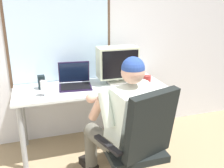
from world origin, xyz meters
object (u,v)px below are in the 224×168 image
laptop (75,80)px  crt_monitor (117,63)px  desk (91,95)px  desk_speaker (42,82)px  office_chair (141,140)px  wine_glass (44,86)px  coffee_mug (147,80)px  person_seated (123,120)px

laptop → crt_monitor: bearing=-3.6°
desk → laptop: size_ratio=4.38×
crt_monitor → desk_speaker: (-0.84, 0.04, -0.16)m
office_chair → laptop: office_chair is taller
crt_monitor → wine_glass: 0.86m
office_chair → coffee_mug: size_ratio=9.64×
coffee_mug → wine_glass: bearing=-179.5°
crt_monitor → coffee_mug: crt_monitor is taller
office_chair → crt_monitor: (0.13, 1.00, 0.39)m
office_chair → coffee_mug: office_chair is taller
desk → laptop: bearing=152.3°
wine_glass → laptop: bearing=32.6°
desk → office_chair: 0.97m
office_chair → desk_speaker: (-0.71, 1.04, 0.23)m
desk → desk_speaker: (-0.51, 0.09, 0.17)m
desk → person_seated: person_seated is taller
person_seated → crt_monitor: 0.84m
crt_monitor → coffee_mug: size_ratio=4.24×
desk_speaker → coffee_mug: desk_speaker is taller
wine_glass → coffee_mug: wine_glass is taller
desk → laptop: 0.25m
desk → coffee_mug: coffee_mug is taller
wine_glass → crt_monitor: bearing=12.7°
office_chair → laptop: bearing=108.9°
office_chair → coffee_mug: bearing=62.5°
desk_speaker → coffee_mug: size_ratio=1.38×
person_seated → crt_monitor: size_ratio=2.74×
desk → crt_monitor: size_ratio=3.64×
person_seated → coffee_mug: (0.50, 0.58, 0.14)m
laptop → wine_glass: 0.41m
laptop → coffee_mug: (0.78, -0.21, -0.01)m
wine_glass → desk_speaker: bearing=93.7°
crt_monitor → wine_glass: crt_monitor is taller
office_chair → desk_speaker: 1.28m
desk → coffee_mug: (0.62, -0.12, 0.15)m
coffee_mug → desk: bearing=168.7°
desk_speaker → coffee_mug: 1.15m
office_chair → laptop: size_ratio=2.74×
desk → office_chair: bearing=-78.5°
crt_monitor → coffee_mug: (0.29, -0.18, -0.18)m
crt_monitor → laptop: crt_monitor is taller
desk_speaker → wine_glass: bearing=-86.3°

